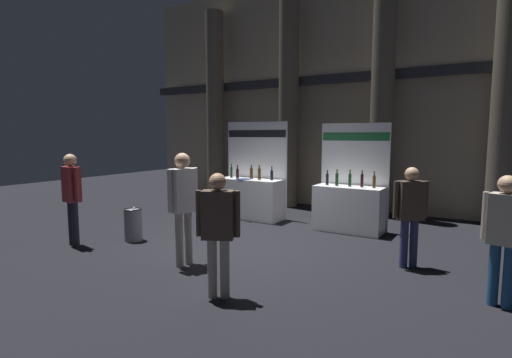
# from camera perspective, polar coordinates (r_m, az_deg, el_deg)

# --- Properties ---
(ground_plane) EXTENTS (26.60, 26.60, 0.00)m
(ground_plane) POSITION_cam_1_polar(r_m,az_deg,el_deg) (7.52, -0.64, -9.69)
(ground_plane) COLOR black
(hall_colonnade) EXTENTS (13.30, 1.05, 6.60)m
(hall_colonnade) POSITION_cam_1_polar(r_m,az_deg,el_deg) (11.43, 11.94, 12.03)
(hall_colonnade) COLOR tan
(hall_colonnade) RESTS_ON ground_plane
(exhibitor_booth_0) EXTENTS (1.73, 0.72, 2.42)m
(exhibitor_booth_0) POSITION_cam_1_polar(r_m,az_deg,el_deg) (9.83, -0.79, -2.22)
(exhibitor_booth_0) COLOR white
(exhibitor_booth_0) RESTS_ON ground_plane
(exhibitor_booth_1) EXTENTS (1.53, 0.66, 2.35)m
(exhibitor_booth_1) POSITION_cam_1_polar(r_m,az_deg,el_deg) (8.75, 13.42, -3.56)
(exhibitor_booth_1) COLOR white
(exhibitor_booth_1) RESTS_ON ground_plane
(trash_bin) EXTENTS (0.35, 0.35, 0.65)m
(trash_bin) POSITION_cam_1_polar(r_m,az_deg,el_deg) (8.17, -17.47, -6.35)
(trash_bin) COLOR slate
(trash_bin) RESTS_ON ground_plane
(visitor_0) EXTENTS (0.47, 0.40, 1.60)m
(visitor_0) POSITION_cam_1_polar(r_m,az_deg,el_deg) (6.58, 21.57, -4.09)
(visitor_0) COLOR navy
(visitor_0) RESTS_ON ground_plane
(visitor_1) EXTENTS (0.50, 0.29, 1.74)m
(visitor_1) POSITION_cam_1_polar(r_m,az_deg,el_deg) (8.11, -25.27, -1.67)
(visitor_1) COLOR #23232D
(visitor_1) RESTS_ON ground_plane
(visitor_2) EXTENTS (0.31, 0.56, 1.81)m
(visitor_2) POSITION_cam_1_polar(r_m,az_deg,el_deg) (6.30, -10.59, -2.76)
(visitor_2) COLOR #ADA393
(visitor_2) RESTS_ON ground_plane
(visitor_3) EXTENTS (0.50, 0.29, 1.62)m
(visitor_3) POSITION_cam_1_polar(r_m,az_deg,el_deg) (5.58, 32.46, -6.40)
(visitor_3) COLOR navy
(visitor_3) RESTS_ON ground_plane
(visitor_4) EXTENTS (0.52, 0.37, 1.62)m
(visitor_4) POSITION_cam_1_polar(r_m,az_deg,el_deg) (5.00, -5.56, -6.67)
(visitor_4) COLOR #ADA393
(visitor_4) RESTS_ON ground_plane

